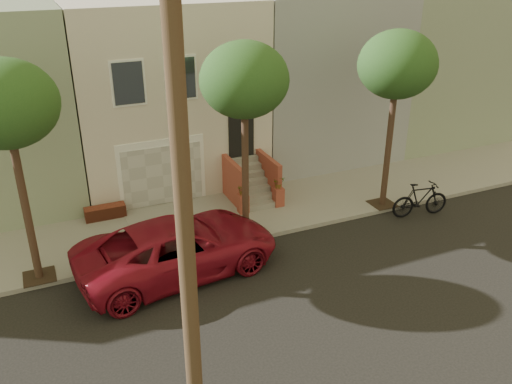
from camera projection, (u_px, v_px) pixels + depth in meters
name	position (u px, v px, depth m)	size (l,w,h in m)	color
ground	(268.00, 310.00, 14.46)	(90.00, 90.00, 0.00)	black
sidewalk	(204.00, 222.00, 18.88)	(40.00, 3.70, 0.15)	gray
house_row	(155.00, 85.00, 22.23)	(33.10, 11.70, 7.00)	beige
tree_left	(5.00, 105.00, 13.49)	(2.70, 2.57, 6.30)	#2D2116
tree_mid	(244.00, 81.00, 15.86)	(2.70, 2.57, 6.30)	#2D2116
tree_right	(397.00, 66.00, 17.86)	(2.70, 2.57, 6.30)	#2D2116
pickup_truck	(178.00, 247.00, 15.81)	(2.76, 5.99, 1.67)	maroon
motorcycle	(420.00, 199.00, 19.21)	(0.60, 2.14, 1.29)	black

